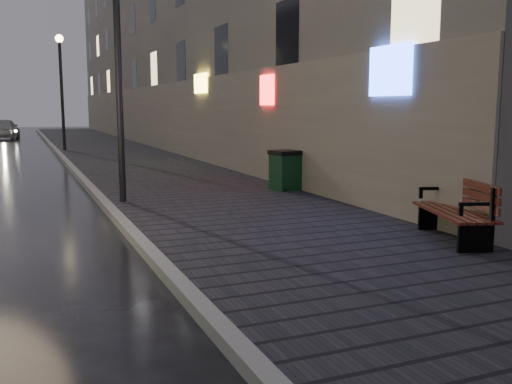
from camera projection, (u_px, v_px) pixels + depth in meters
ground at (45, 311)px, 6.05m from camera, size 120.00×120.00×0.00m
sidewalk at (112, 152)px, 26.69m from camera, size 4.60×58.00×0.15m
curb at (58, 153)px, 25.78m from camera, size 0.20×58.00×0.15m
building_near at (157, 25)px, 30.61m from camera, size 1.80×50.00×13.00m
lamp_near at (117, 41)px, 11.72m from camera, size 0.36×0.36×5.28m
lamp_far at (61, 78)px, 26.32m from camera, size 0.36×0.36×5.28m
bench at (458, 210)px, 8.59m from camera, size 1.15×1.91×0.92m
trash_bin at (285, 170)px, 13.84m from camera, size 0.71×0.71×0.96m
car_far at (4, 129)px, 38.12m from camera, size 2.16×4.32×1.42m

